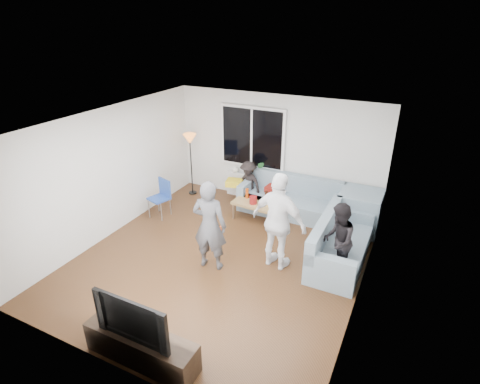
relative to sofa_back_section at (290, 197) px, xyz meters
The scene contains 30 objects.
floor 2.38m from the sofa_back_section, 103.42° to the right, with size 5.00×5.50×0.04m, color #56351C.
ceiling 3.20m from the sofa_back_section, 103.42° to the right, with size 5.00×5.50×0.04m, color white.
wall_back 1.14m from the sofa_back_section, 137.30° to the left, with size 5.00×0.04×2.60m, color silver.
wall_front 5.14m from the sofa_back_section, 96.14° to the right, with size 5.00×0.04×2.60m, color silver.
wall_left 3.91m from the sofa_back_section, 143.45° to the right, with size 0.04×5.50×2.60m, color silver.
wall_right 3.14m from the sofa_back_section, 48.93° to the right, with size 0.04×5.50×2.60m, color silver.
window_frame 1.66m from the sofa_back_section, 159.80° to the left, with size 1.62×0.06×1.47m, color white.
window_glass 1.65m from the sofa_back_section, 161.59° to the left, with size 1.50×0.02×1.35m, color black.
window_mullion 1.65m from the sofa_back_section, 162.04° to the left, with size 0.05×0.03×1.35m, color white.
radiator 1.21m from the sofa_back_section, 161.59° to the left, with size 1.30×0.12×0.62m, color silver.
potted_plant 1.04m from the sofa_back_section, 158.80° to the left, with size 0.21×0.17×0.39m, color #29672D.
vase 1.62m from the sofa_back_section, 167.30° to the left, with size 0.16×0.16×0.17m, color silver.
sofa_back_section is the anchor object (origin of this frame).
sofa_right_section 2.00m from the sofa_back_section, 42.31° to the right, with size 0.85×2.00×0.85m, color gray, non-canonical shape.
sofa_corner 1.55m from the sofa_back_section, ahead, with size 0.85×0.85×0.85m, color gray.
cushion_yellow 1.41m from the sofa_back_section, behind, with size 0.38×0.32×0.14m, color yellow.
cushion_red 0.43m from the sofa_back_section, behind, with size 0.36×0.30×0.13m, color maroon.
coffee_table 0.79m from the sofa_back_section, 135.61° to the right, with size 1.10×0.60×0.40m, color tan.
pitcher 0.90m from the sofa_back_section, 134.75° to the right, with size 0.17×0.17×0.17m, color maroon.
side_chair 2.95m from the sofa_back_section, 151.39° to the right, with size 0.40×0.40×0.86m, color #224397, non-canonical shape.
floor_lamp 2.62m from the sofa_back_section, behind, with size 0.32×0.32×1.56m, color orange, non-canonical shape.
player_left 2.66m from the sofa_back_section, 103.16° to the right, with size 0.61×0.40×1.69m, color #45454A.
player_right 2.12m from the sofa_back_section, 76.65° to the right, with size 1.06×0.44×1.81m, color white.
spectator_right 2.35m from the sofa_back_section, 50.73° to the right, with size 0.66×0.52×1.37m, color black.
spectator_back 1.07m from the sofa_back_section, behind, with size 0.70×0.40×1.09m, color black.
tv_console 4.79m from the sofa_back_section, 94.32° to the right, with size 1.60×0.40×0.44m, color #312418.
television 4.80m from the sofa_back_section, 94.32° to the right, with size 1.11×0.15×0.64m, color black.
bottle_d 0.67m from the sofa_back_section, 115.25° to the right, with size 0.07×0.07×0.28m, color #FFAE16.
bottle_c 0.56m from the sofa_back_section, 143.29° to the right, with size 0.07×0.07×0.21m, color #33150B.
bottle_a 0.98m from the sofa_back_section, 152.89° to the right, with size 0.07×0.07×0.23m, color #C2410B.
Camera 1 is at (2.96, -5.22, 4.17)m, focal length 28.51 mm.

